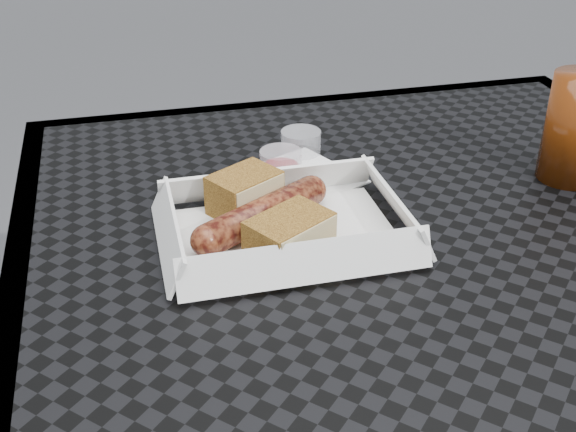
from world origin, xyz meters
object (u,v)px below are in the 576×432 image
at_px(patio_table, 401,292).
at_px(drink_glass, 576,128).
at_px(food_tray, 286,235).
at_px(bratwurst, 262,214).

height_order(patio_table, drink_glass, drink_glass).
relative_size(patio_table, food_tray, 3.64).
bearing_deg(bratwurst, food_tray, -37.65).
bearing_deg(bratwurst, drink_glass, 5.07).
bearing_deg(patio_table, drink_glass, 17.31).
height_order(food_tray, bratwurst, bratwurst).
bearing_deg(drink_glass, food_tray, -172.08).
distance_m(bratwurst, drink_glass, 0.38).
relative_size(patio_table, drink_glass, 6.34).
distance_m(food_tray, bratwurst, 0.03).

